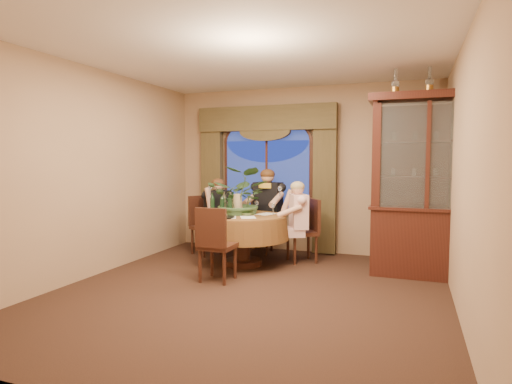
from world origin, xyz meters
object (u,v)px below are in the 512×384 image
(chair_front_left, at_px, (218,244))
(wine_bottle_3, at_px, (212,203))
(person_scarf, at_px, (268,211))
(wine_bottle_4, at_px, (233,202))
(wine_bottle_2, at_px, (222,204))
(chair_right, at_px, (302,231))
(stoneware_vase, at_px, (238,204))
(chair_back_right, at_px, (260,224))
(person_back, at_px, (217,216))
(chair_back, at_px, (206,226))
(wine_bottle_0, at_px, (224,202))
(dining_table, at_px, (243,240))
(china_cabinet, at_px, (426,186))
(oil_lamp_right, at_px, (466,78))
(person_pink, at_px, (299,222))
(oil_lamp_left, at_px, (395,82))
(oil_lamp_center, at_px, (430,80))
(wine_bottle_5, at_px, (230,204))
(wine_bottle_1, at_px, (230,203))
(centerpiece_plant, at_px, (241,174))
(olive_bowl, at_px, (247,214))

(chair_front_left, xyz_separation_m, wine_bottle_3, (-0.47, 0.81, 0.44))
(person_scarf, height_order, wine_bottle_4, person_scarf)
(person_scarf, xyz_separation_m, wine_bottle_2, (-0.41, -0.93, 0.20))
(chair_right, distance_m, stoneware_vase, 1.08)
(chair_back_right, relative_size, wine_bottle_2, 2.91)
(chair_front_left, relative_size, wine_bottle_4, 2.91)
(person_back, xyz_separation_m, person_scarf, (0.76, 0.36, 0.08))
(chair_back_right, distance_m, wine_bottle_3, 1.15)
(chair_back, relative_size, wine_bottle_2, 2.91)
(chair_front_left, relative_size, wine_bottle_0, 2.91)
(dining_table, height_order, china_cabinet, china_cabinet)
(oil_lamp_right, distance_m, chair_front_left, 3.82)
(oil_lamp_right, height_order, person_pink, oil_lamp_right)
(oil_lamp_left, relative_size, person_back, 0.27)
(chair_back, bearing_deg, wine_bottle_2, 74.51)
(oil_lamp_center, distance_m, chair_back_right, 3.42)
(person_scarf, distance_m, stoneware_vase, 0.85)
(dining_table, xyz_separation_m, oil_lamp_center, (2.52, 0.25, 2.24))
(oil_lamp_right, relative_size, wine_bottle_5, 1.03)
(dining_table, bearing_deg, person_pink, 27.30)
(person_back, bearing_deg, stoneware_vase, 89.20)
(oil_lamp_left, height_order, wine_bottle_1, oil_lamp_left)
(china_cabinet, xyz_separation_m, centerpiece_plant, (-2.62, -0.10, 0.14))
(oil_lamp_left, bearing_deg, chair_back, 175.81)
(china_cabinet, bearing_deg, stoneware_vase, -176.38)
(chair_right, height_order, wine_bottle_1, wine_bottle_1)
(china_cabinet, height_order, wine_bottle_5, china_cabinet)
(oil_lamp_right, distance_m, centerpiece_plant, 3.30)
(oil_lamp_center, distance_m, olive_bowl, 3.08)
(chair_front_left, xyz_separation_m, wine_bottle_2, (-0.32, 0.84, 0.44))
(wine_bottle_2, height_order, wine_bottle_3, same)
(person_pink, height_order, wine_bottle_0, person_pink)
(wine_bottle_4, bearing_deg, chair_front_left, -77.20)
(person_pink, relative_size, person_scarf, 0.88)
(olive_bowl, distance_m, wine_bottle_4, 0.44)
(chair_right, bearing_deg, person_scarf, 27.48)
(person_pink, height_order, olive_bowl, person_pink)
(oil_lamp_right, bearing_deg, wine_bottle_0, -177.78)
(wine_bottle_1, bearing_deg, centerpiece_plant, 39.37)
(dining_table, relative_size, oil_lamp_right, 4.00)
(stoneware_vase, bearing_deg, person_pink, 18.89)
(dining_table, xyz_separation_m, wine_bottle_3, (-0.47, -0.07, 0.54))
(person_back, bearing_deg, chair_front_left, 63.09)
(wine_bottle_0, bearing_deg, oil_lamp_center, 2.55)
(dining_table, height_order, wine_bottle_3, wine_bottle_3)
(olive_bowl, height_order, wine_bottle_3, wine_bottle_3)
(chair_front_left, bearing_deg, person_scarf, 87.21)
(person_pink, relative_size, wine_bottle_2, 3.80)
(chair_right, distance_m, wine_bottle_4, 1.15)
(china_cabinet, height_order, oil_lamp_center, oil_lamp_center)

